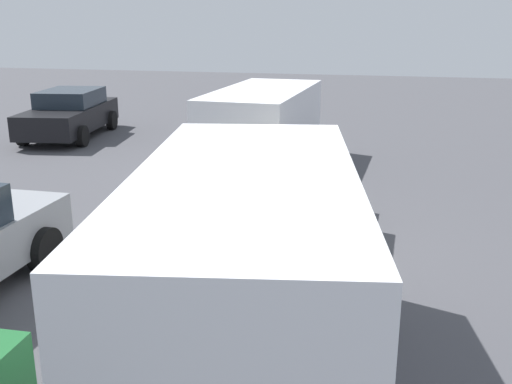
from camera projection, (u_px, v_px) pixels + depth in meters
The scene contains 6 objects.
ground_plane at pixel (274, 245), 9.84m from camera, with size 60.00×60.00×0.00m, color #47474C.
art_car_decorated at pixel (275, 203), 9.69m from camera, with size 4.69×2.16×1.71m.
parked_van_behind_left at pixel (263, 123), 14.64m from camera, with size 4.94×2.46×1.95m.
parked_van_row_back_far at pixel (247, 267), 5.87m from camera, with size 5.12×2.93×2.26m.
parked_sedan_far_right at pixel (70, 113), 18.50m from camera, with size 4.62×2.47×1.44m.
parked_sedan_near_right at pixel (241, 120), 17.68m from camera, with size 4.02×2.06×1.31m.
Camera 1 is at (-9.01, -1.79, 3.64)m, focal length 41.79 mm.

